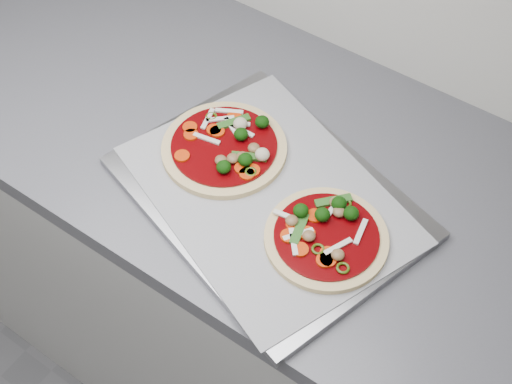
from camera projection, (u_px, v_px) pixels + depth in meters
The scene contains 5 objects.
countertop at pixel (505, 285), 1.06m from camera, with size 3.60×0.60×0.04m, color #5A5A62.
baking_tray at pixel (267, 197), 1.13m from camera, with size 0.46×0.34×0.02m, color gray.
parchment at pixel (268, 194), 1.12m from camera, with size 0.44×0.32×0.00m, color #96969C.
pizza_left at pixel (227, 147), 1.17m from camera, with size 0.25×0.25×0.04m.
pizza_right at pixel (326, 235), 1.06m from camera, with size 0.26×0.26×0.03m.
Camera 1 is at (0.01, 0.64, 1.80)m, focal length 50.00 mm.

